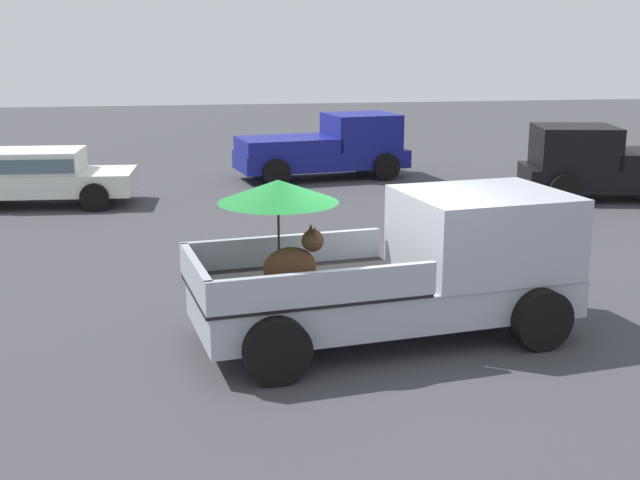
{
  "coord_description": "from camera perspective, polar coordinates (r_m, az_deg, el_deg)",
  "views": [
    {
      "loc": [
        -2.61,
        -9.93,
        3.89
      ],
      "look_at": [
        -0.69,
        1.13,
        1.1
      ],
      "focal_mm": 45.6,
      "sensor_mm": 36.0,
      "label": 1
    }
  ],
  "objects": [
    {
      "name": "parked_sedan_near",
      "position": [
        20.52,
        -19.06,
        4.38
      ],
      "size": [
        4.41,
        2.21,
        1.33
      ],
      "rotation": [
        0.0,
        0.0,
        -0.07
      ],
      "color": "black",
      "rests_on": "ground"
    },
    {
      "name": "ground_plane",
      "position": [
        10.98,
        4.57,
        -6.84
      ],
      "size": [
        80.0,
        80.0,
        0.0
      ],
      "primitive_type": "plane",
      "color": "#38383D"
    },
    {
      "name": "pickup_truck_far",
      "position": [
        21.49,
        19.92,
        5.06
      ],
      "size": [
        5.08,
        2.97,
        1.8
      ],
      "rotation": [
        0.0,
        0.0,
        2.92
      ],
      "color": "black",
      "rests_on": "ground"
    },
    {
      "name": "pickup_truck_red",
      "position": [
        23.29,
        0.6,
        6.52
      ],
      "size": [
        5.02,
        2.75,
        1.8
      ],
      "rotation": [
        0.0,
        0.0,
        0.15
      ],
      "color": "black",
      "rests_on": "ground"
    },
    {
      "name": "pickup_truck_main",
      "position": [
        10.82,
        6.55,
        -1.69
      ],
      "size": [
        5.26,
        2.82,
        2.21
      ],
      "rotation": [
        0.0,
        0.0,
        0.14
      ],
      "color": "black",
      "rests_on": "ground"
    }
  ]
}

